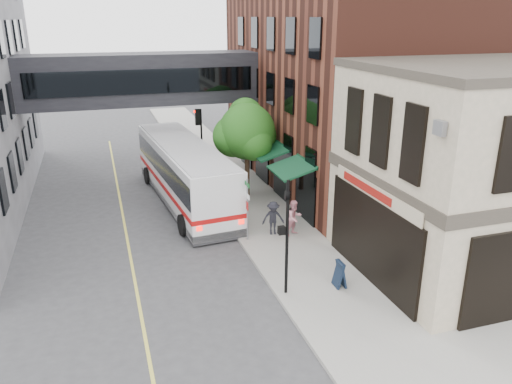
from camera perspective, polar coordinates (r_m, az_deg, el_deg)
ground at (r=17.81m, az=4.56°, el=-15.10°), size 120.00×120.00×0.00m
sidewalk_main at (r=30.28m, az=-1.91°, el=0.13°), size 4.00×60.00×0.15m
corner_building at (r=22.18m, az=24.80°, el=2.27°), size 10.19×8.12×8.45m
brick_building at (r=32.71m, az=11.40°, el=13.64°), size 13.76×18.00×14.00m
skyway_bridge at (r=31.83m, az=-13.01°, el=12.49°), size 14.00×3.18×3.00m
traffic_signal_near at (r=18.12m, az=3.51°, el=-3.65°), size 0.44×0.22×4.60m
traffic_signal_far at (r=31.81m, az=-6.52°, el=7.07°), size 0.53×0.28×4.50m
street_sign_pole at (r=22.90m, az=-1.00°, el=-1.40°), size 0.08×0.75×3.00m
street_tree at (r=28.56m, az=-1.18°, el=6.96°), size 3.80×3.20×5.60m
lane_marking at (r=25.58m, az=-14.65°, el=-4.43°), size 0.12×40.00×0.01m
bus at (r=28.43m, az=-8.18°, el=2.46°), size 3.87×12.62×3.34m
pedestrian_a at (r=27.68m, az=-2.09°, el=0.24°), size 0.63×0.43×1.67m
pedestrian_b at (r=23.85m, az=4.40°, el=-2.95°), size 1.03×0.92×1.74m
pedestrian_c at (r=23.87m, az=1.97°, el=-2.98°), size 1.16×0.78×1.66m
newspaper_box at (r=28.80m, az=-3.09°, el=0.26°), size 0.50×0.45×0.96m
sandwich_board at (r=19.79m, az=9.56°, el=-9.22°), size 0.40×0.60×1.05m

